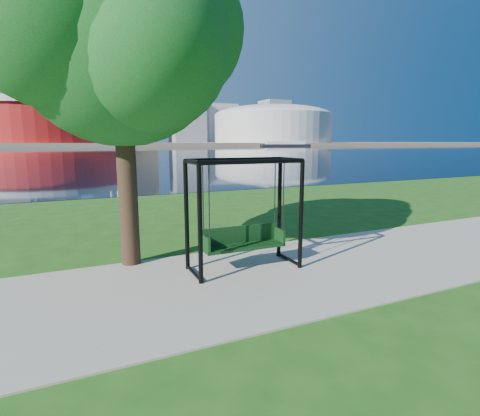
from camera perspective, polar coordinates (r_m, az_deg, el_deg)
ground at (r=8.00m, az=1.41°, el=-9.37°), size 900.00×900.00×0.00m
path at (r=7.58m, az=3.11°, el=-10.39°), size 120.00×4.00×0.03m
river at (r=108.85m, az=-23.32°, el=7.87°), size 900.00×180.00×0.02m
far_bank at (r=312.79m, az=-24.56°, el=8.87°), size 900.00×228.00×2.00m
stadium at (r=242.13m, az=-27.01°, el=11.74°), size 83.00×83.00×32.00m
arena at (r=278.86m, az=5.04°, el=12.75°), size 84.00×84.00×26.56m
skyline at (r=327.85m, az=-25.82°, el=14.92°), size 392.00×66.00×96.50m
swing at (r=7.74m, az=0.54°, el=-1.37°), size 2.29×1.02×2.33m
park_tree at (r=8.58m, az=-18.36°, el=24.58°), size 5.66×5.11×7.03m
barge at (r=225.17m, az=6.88°, el=9.66°), size 29.99×15.58×2.90m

